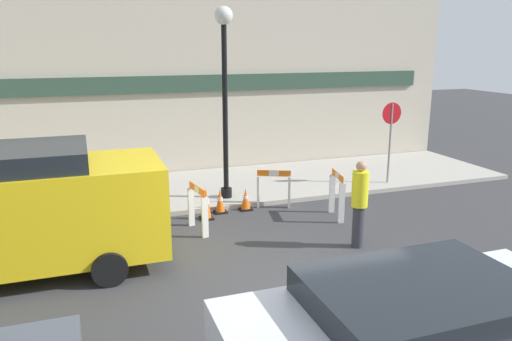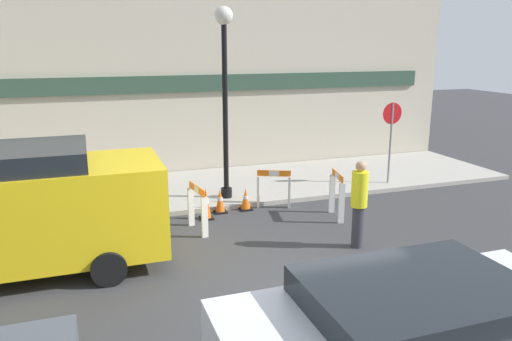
# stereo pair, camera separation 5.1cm
# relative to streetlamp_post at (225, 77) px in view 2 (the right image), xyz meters

# --- Properties ---
(ground_plane) EXTENTS (60.00, 60.00, 0.00)m
(ground_plane) POSITION_rel_streetlamp_post_xyz_m (-0.37, -5.20, -3.17)
(ground_plane) COLOR #38383A
(sidewalk_slab) EXTENTS (18.00, 3.78, 0.12)m
(sidewalk_slab) POSITION_rel_streetlamp_post_xyz_m (-0.37, 1.19, -3.11)
(sidewalk_slab) COLOR #ADA89E
(sidewalk_slab) RESTS_ON ground_plane
(storefront_facade) EXTENTS (18.00, 0.22, 5.50)m
(storefront_facade) POSITION_rel_streetlamp_post_xyz_m (-0.37, 3.16, -0.41)
(storefront_facade) COLOR #BCB29E
(storefront_facade) RESTS_ON ground_plane
(streetlamp_post) EXTENTS (0.44, 0.44, 4.71)m
(streetlamp_post) POSITION_rel_streetlamp_post_xyz_m (0.00, 0.00, 0.00)
(streetlamp_post) COLOR black
(streetlamp_post) RESTS_ON sidewalk_slab
(stop_sign) EXTENTS (0.60, 0.06, 2.28)m
(stop_sign) POSITION_rel_streetlamp_post_xyz_m (4.74, -0.16, -1.53)
(stop_sign) COLOR gray
(stop_sign) RESTS_ON sidewalk_slab
(barricade_0) EXTENTS (0.29, 0.82, 1.09)m
(barricade_0) POSITION_rel_streetlamp_post_xyz_m (2.09, -2.04, -2.58)
(barricade_0) COLOR white
(barricade_0) RESTS_ON ground_plane
(barricade_1) EXTENTS (0.81, 0.46, 0.95)m
(barricade_1) POSITION_rel_streetlamp_post_xyz_m (0.98, -0.85, -2.65)
(barricade_1) COLOR white
(barricade_1) RESTS_ON ground_plane
(barricade_2) EXTENTS (0.26, 0.87, 1.03)m
(barricade_2) POSITION_rel_streetlamp_post_xyz_m (-1.17, -1.84, -2.61)
(barricade_2) COLOR white
(barricade_2) RESTS_ON ground_plane
(traffic_cone_0) EXTENTS (0.30, 0.30, 0.75)m
(traffic_cone_0) POSITION_rel_streetlamp_post_xyz_m (-0.81, -1.13, -2.81)
(traffic_cone_0) COLOR black
(traffic_cone_0) RESTS_ON ground_plane
(traffic_cone_1) EXTENTS (0.30, 0.30, 0.59)m
(traffic_cone_1) POSITION_rel_streetlamp_post_xyz_m (-0.39, -0.80, -2.88)
(traffic_cone_1) COLOR black
(traffic_cone_1) RESTS_ON ground_plane
(traffic_cone_2) EXTENTS (0.30, 0.30, 0.55)m
(traffic_cone_2) POSITION_rel_streetlamp_post_xyz_m (0.26, -0.80, -2.91)
(traffic_cone_2) COLOR black
(traffic_cone_2) RESTS_ON ground_plane
(person_worker) EXTENTS (0.43, 0.43, 1.76)m
(person_worker) POSITION_rel_streetlamp_post_xyz_m (1.66, -3.72, -2.21)
(person_worker) COLOR #33333D
(person_worker) RESTS_ON ground_plane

